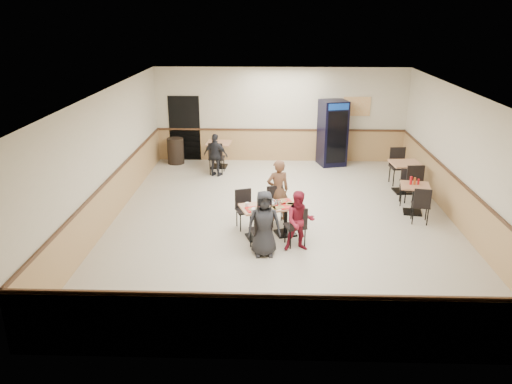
{
  "coord_description": "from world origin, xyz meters",
  "views": [
    {
      "loc": [
        -0.28,
        -10.81,
        4.65
      ],
      "look_at": [
        -0.61,
        -0.5,
        0.88
      ],
      "focal_mm": 35.0,
      "sensor_mm": 36.0,
      "label": 1
    }
  ],
  "objects_px": {
    "diner_woman_right": "(300,221)",
    "side_table_far": "(405,173)",
    "diner_woman_left": "(264,224)",
    "back_table": "(219,151)",
    "main_table": "(271,216)",
    "pepsi_cooler": "(333,133)",
    "diner_man_opposite": "(278,190)",
    "side_table_near": "(414,194)",
    "trash_bin": "(176,151)",
    "lone_diner": "(216,155)"
  },
  "relations": [
    {
      "from": "diner_man_opposite",
      "to": "pepsi_cooler",
      "type": "height_order",
      "value": "pepsi_cooler"
    },
    {
      "from": "main_table",
      "to": "back_table",
      "type": "relative_size",
      "value": 1.84
    },
    {
      "from": "diner_man_opposite",
      "to": "side_table_near",
      "type": "height_order",
      "value": "diner_man_opposite"
    },
    {
      "from": "back_table",
      "to": "trash_bin",
      "type": "xyz_separation_m",
      "value": [
        -1.43,
        0.35,
        -0.12
      ]
    },
    {
      "from": "main_table",
      "to": "trash_bin",
      "type": "height_order",
      "value": "trash_bin"
    },
    {
      "from": "side_table_near",
      "to": "back_table",
      "type": "xyz_separation_m",
      "value": [
        -5.09,
        3.64,
        0.05
      ]
    },
    {
      "from": "diner_woman_left",
      "to": "trash_bin",
      "type": "height_order",
      "value": "diner_woman_left"
    },
    {
      "from": "back_table",
      "to": "trash_bin",
      "type": "bearing_deg",
      "value": 166.27
    },
    {
      "from": "diner_woman_right",
      "to": "side_table_far",
      "type": "height_order",
      "value": "diner_woman_right"
    },
    {
      "from": "back_table",
      "to": "lone_diner",
      "type": "bearing_deg",
      "value": -90.0
    },
    {
      "from": "main_table",
      "to": "back_table",
      "type": "distance_m",
      "value": 5.33
    },
    {
      "from": "side_table_near",
      "to": "back_table",
      "type": "distance_m",
      "value": 6.26
    },
    {
      "from": "pepsi_cooler",
      "to": "side_table_far",
      "type": "bearing_deg",
      "value": -71.33
    },
    {
      "from": "main_table",
      "to": "diner_woman_right",
      "type": "height_order",
      "value": "diner_woman_right"
    },
    {
      "from": "diner_woman_left",
      "to": "back_table",
      "type": "relative_size",
      "value": 1.71
    },
    {
      "from": "diner_woman_right",
      "to": "back_table",
      "type": "height_order",
      "value": "diner_woman_right"
    },
    {
      "from": "main_table",
      "to": "side_table_far",
      "type": "height_order",
      "value": "side_table_far"
    },
    {
      "from": "side_table_near",
      "to": "back_table",
      "type": "relative_size",
      "value": 0.98
    },
    {
      "from": "main_table",
      "to": "side_table_far",
      "type": "xyz_separation_m",
      "value": [
        3.58,
        2.93,
        0.08
      ]
    },
    {
      "from": "pepsi_cooler",
      "to": "diner_woman_left",
      "type": "bearing_deg",
      "value": -122.73
    },
    {
      "from": "diner_woman_left",
      "to": "diner_man_opposite",
      "type": "relative_size",
      "value": 0.93
    },
    {
      "from": "diner_woman_right",
      "to": "diner_man_opposite",
      "type": "relative_size",
      "value": 0.87
    },
    {
      "from": "side_table_far",
      "to": "pepsi_cooler",
      "type": "bearing_deg",
      "value": 123.58
    },
    {
      "from": "back_table",
      "to": "diner_woman_left",
      "type": "bearing_deg",
      "value": -75.8
    },
    {
      "from": "lone_diner",
      "to": "side_table_far",
      "type": "height_order",
      "value": "lone_diner"
    },
    {
      "from": "side_table_near",
      "to": "main_table",
      "type": "bearing_deg",
      "value": -157.48
    },
    {
      "from": "main_table",
      "to": "diner_woman_right",
      "type": "bearing_deg",
      "value": -67.62
    },
    {
      "from": "lone_diner",
      "to": "trash_bin",
      "type": "bearing_deg",
      "value": -22.9
    },
    {
      "from": "diner_man_opposite",
      "to": "back_table",
      "type": "bearing_deg",
      "value": -83.54
    },
    {
      "from": "pepsi_cooler",
      "to": "trash_bin",
      "type": "height_order",
      "value": "pepsi_cooler"
    },
    {
      "from": "diner_woman_left",
      "to": "lone_diner",
      "type": "relative_size",
      "value": 1.07
    },
    {
      "from": "lone_diner",
      "to": "side_table_near",
      "type": "bearing_deg",
      "value": 169.97
    },
    {
      "from": "diner_woman_right",
      "to": "lone_diner",
      "type": "distance_m",
      "value": 5.31
    },
    {
      "from": "main_table",
      "to": "side_table_near",
      "type": "height_order",
      "value": "side_table_near"
    },
    {
      "from": "main_table",
      "to": "pepsi_cooler",
      "type": "xyz_separation_m",
      "value": [
        1.9,
        5.46,
        0.55
      ]
    },
    {
      "from": "diner_man_opposite",
      "to": "back_table",
      "type": "height_order",
      "value": "diner_man_opposite"
    },
    {
      "from": "trash_bin",
      "to": "back_table",
      "type": "bearing_deg",
      "value": -13.73
    },
    {
      "from": "diner_woman_left",
      "to": "back_table",
      "type": "height_order",
      "value": "diner_woman_left"
    },
    {
      "from": "lone_diner",
      "to": "diner_man_opposite",
      "type": "bearing_deg",
      "value": 137.08
    },
    {
      "from": "diner_woman_right",
      "to": "side_table_near",
      "type": "distance_m",
      "value": 3.54
    },
    {
      "from": "diner_man_opposite",
      "to": "side_table_near",
      "type": "bearing_deg",
      "value": 172.24
    },
    {
      "from": "diner_woman_right",
      "to": "pepsi_cooler",
      "type": "bearing_deg",
      "value": 70.83
    },
    {
      "from": "diner_woman_right",
      "to": "side_table_far",
      "type": "distance_m",
      "value": 4.68
    },
    {
      "from": "side_table_far",
      "to": "diner_man_opposite",
      "type": "bearing_deg",
      "value": -149.42
    },
    {
      "from": "side_table_far",
      "to": "trash_bin",
      "type": "relative_size",
      "value": 1.01
    },
    {
      "from": "lone_diner",
      "to": "back_table",
      "type": "relative_size",
      "value": 1.6
    },
    {
      "from": "side_table_far",
      "to": "pepsi_cooler",
      "type": "relative_size",
      "value": 0.41
    },
    {
      "from": "diner_man_opposite",
      "to": "side_table_far",
      "type": "bearing_deg",
      "value": -166.3
    },
    {
      "from": "trash_bin",
      "to": "side_table_far",
      "type": "bearing_deg",
      "value": -20.48
    },
    {
      "from": "lone_diner",
      "to": "diner_woman_left",
      "type": "bearing_deg",
      "value": 124.84
    }
  ]
}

